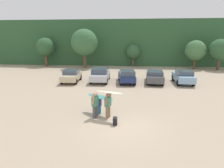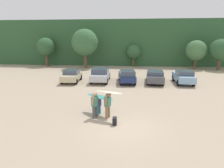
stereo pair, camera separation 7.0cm
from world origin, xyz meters
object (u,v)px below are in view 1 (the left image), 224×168
backpack_dropped (115,121)px  surfboard_teal (100,97)px  person_adult (108,104)px  person_companion (95,104)px  parked_car_sky_blue (183,77)px  surfboard_cream (109,92)px  parked_car_silver (100,74)px  person_child (99,105)px  parked_car_dark_gray (155,76)px  parked_car_champagne (71,76)px  parked_car_navy (127,76)px

backpack_dropped → surfboard_teal: bearing=123.3°
person_adult → person_companion: 0.82m
parked_car_sky_blue → person_companion: bearing=143.2°
surfboard_cream → parked_car_silver: bearing=-60.6°
person_child → backpack_dropped: person_child is taller
parked_car_dark_gray → parked_car_sky_blue: parked_car_sky_blue is taller
parked_car_champagne → parked_car_silver: size_ratio=0.88×
backpack_dropped → person_child: bearing=126.8°
person_child → surfboard_cream: (0.71, -0.54, 1.02)m
person_child → person_companion: bearing=95.2°
parked_car_navy → surfboard_teal: parked_car_navy is taller
parked_car_dark_gray → surfboard_cream: (-4.08, -10.84, 0.92)m
parked_car_navy → person_companion: (-1.75, -10.45, 0.12)m
parked_car_navy → person_adult: bearing=168.6°
surfboard_teal → backpack_dropped: (1.14, -1.73, -0.93)m
parked_car_champagne → person_companion: size_ratio=2.46×
person_adult → parked_car_sky_blue: bearing=-103.8°
surfboard_cream → surfboard_teal: surfboard_cream is taller
parked_car_silver → person_companion: 10.94m
person_adult → person_child: bearing=-20.7°
parked_car_champagne → parked_car_silver: 3.38m
person_companion → surfboard_cream: surfboard_cream is taller
parked_car_dark_gray → parked_car_navy: bearing=102.0°
backpack_dropped → parked_car_champagne: bearing=118.2°
parked_car_silver → person_companion: person_companion is taller
parked_car_silver → parked_car_champagne: bearing=98.5°
parked_car_dark_gray → person_companion: person_companion is taller
parked_car_dark_gray → person_companion: size_ratio=2.96×
parked_car_champagne → parked_car_sky_blue: size_ratio=0.99×
parked_car_champagne → parked_car_navy: parked_car_navy is taller
person_child → parked_car_navy: bearing=-78.6°
surfboard_teal → person_companion: bearing=108.0°
surfboard_cream → person_companion: bearing=21.8°
parked_car_champagne → surfboard_cream: surfboard_cream is taller
parked_car_silver → person_companion: (1.36, -10.85, 0.07)m
parked_car_navy → parked_car_dark_gray: 3.24m
person_child → person_companion: size_ratio=0.72×
backpack_dropped → parked_car_dark_gray: bearing=73.1°
surfboard_cream → parked_car_navy: bearing=-77.2°
parked_car_silver → backpack_dropped: (2.72, -11.84, -0.62)m
person_adult → parked_car_dark_gray: bearing=-90.3°
person_child → backpack_dropped: (1.19, -1.59, -0.44)m
person_adult → surfboard_teal: 0.96m
parked_car_navy → parked_car_sky_blue: same height
parked_car_silver → person_child: (1.53, -10.25, -0.19)m
surfboard_teal → person_adult: bearing=164.4°
person_adult → person_child: person_adult is taller
parked_car_silver → parked_car_navy: bearing=-98.7°
person_child → surfboard_teal: size_ratio=0.53×
person_companion → backpack_dropped: (1.36, -0.98, -0.70)m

